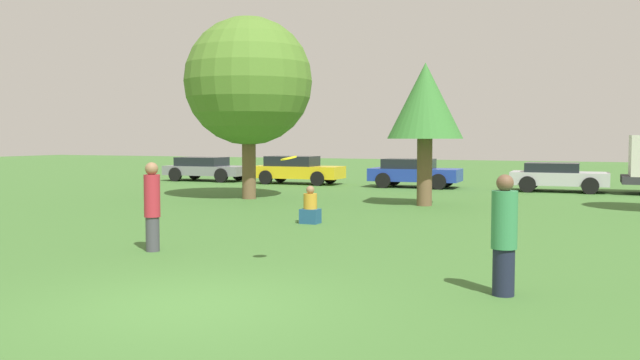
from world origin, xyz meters
TOP-DOWN VIEW (x-y plane):
  - ground_plane at (0.00, 0.00)m, footprint 120.00×120.00m
  - person_thrower at (-3.18, 3.43)m, footprint 0.32×0.32m
  - person_catcher at (3.75, 2.26)m, footprint 0.37×0.37m
  - frisbee at (0.08, 2.84)m, footprint 0.29×0.28m
  - bystander_sitting at (-2.11, 8.68)m, footprint 0.47×0.39m
  - tree_0 at (-7.10, 14.40)m, footprint 4.64×4.64m
  - tree_1 at (-0.56, 14.43)m, footprint 2.47×2.47m
  - parked_car_grey at (-14.19, 22.59)m, footprint 4.34×2.12m
  - parked_car_yellow at (-8.90, 22.32)m, footprint 4.33×1.94m
  - parked_car_blue at (-3.11, 22.30)m, footprint 4.03×2.04m
  - parked_car_silver at (3.02, 22.30)m, footprint 3.89×2.07m

SIDE VIEW (x-z plane):
  - ground_plane at x=0.00m, z-range 0.00..0.00m
  - bystander_sitting at x=-2.11m, z-range -0.10..0.89m
  - parked_car_silver at x=3.02m, z-range 0.05..1.24m
  - parked_car_grey at x=-14.19m, z-range 0.05..1.27m
  - parked_car_blue at x=-3.11m, z-range 0.04..1.32m
  - parked_car_yellow at x=-8.90m, z-range 0.04..1.37m
  - person_catcher at x=3.75m, z-range 0.00..1.73m
  - person_thrower at x=-3.18m, z-range 0.03..1.79m
  - frisbee at x=0.08m, z-range 1.84..1.95m
  - tree_1 at x=-0.56m, z-range 1.02..5.69m
  - tree_0 at x=-7.10m, z-range 0.96..7.56m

